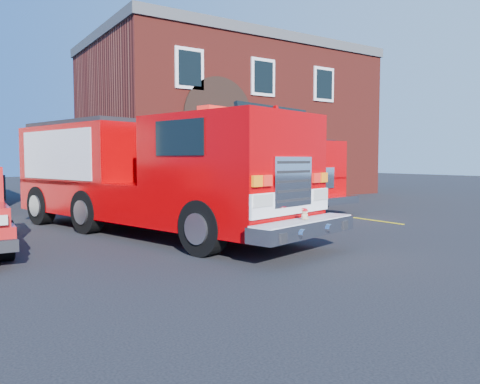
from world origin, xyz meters
TOP-DOWN VIEW (x-y plane):
  - ground at (0.00, 0.00)m, footprint 100.00×100.00m
  - parking_stripe_near at (6.50, 1.00)m, footprint 0.12×3.00m
  - parking_stripe_mid at (6.50, 4.00)m, footprint 0.12×3.00m
  - parking_stripe_far at (6.50, 7.00)m, footprint 0.12×3.00m
  - fire_station at (8.99, 13.98)m, footprint 15.20×10.20m
  - fire_engine at (-0.71, 2.39)m, footprint 5.45×10.65m
  - secondary_truck at (5.18, 6.52)m, footprint 3.93×9.16m

SIDE VIEW (x-z plane):
  - ground at x=0.00m, z-range 0.00..0.00m
  - parking_stripe_near at x=6.50m, z-range 0.00..0.01m
  - parking_stripe_mid at x=6.50m, z-range 0.00..0.01m
  - parking_stripe_far at x=6.50m, z-range 0.00..0.01m
  - secondary_truck at x=5.18m, z-range 0.13..3.01m
  - fire_engine at x=-0.71m, z-range 0.06..3.22m
  - fire_station at x=8.99m, z-range 0.03..8.48m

